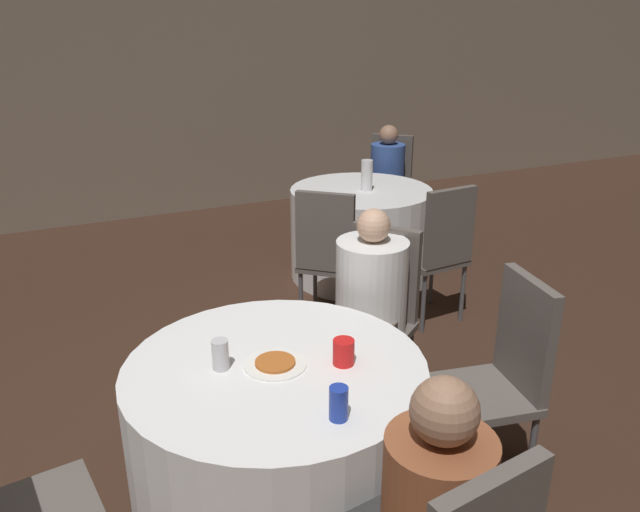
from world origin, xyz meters
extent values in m
cube|color=#7A6B5B|center=(0.00, 4.60, 1.40)|extent=(16.00, 0.06, 2.80)
cylinder|color=white|center=(0.06, 0.00, 0.37)|extent=(1.20, 1.20, 0.73)
cylinder|color=white|center=(1.64, 2.18, 0.37)|extent=(1.12, 1.12, 0.73)
cube|color=#59514C|center=(0.80, 0.54, 0.44)|extent=(0.56, 0.56, 0.04)
cube|color=#59514C|center=(0.95, 0.65, 0.72)|extent=(0.26, 0.34, 0.52)
cylinder|color=#4C4C51|center=(0.76, 0.30, 0.21)|extent=(0.03, 0.03, 0.42)
cylinder|color=#4C4C51|center=(0.56, 0.58, 0.21)|extent=(0.03, 0.03, 0.42)
cylinder|color=#4C4C51|center=(1.04, 0.51, 0.21)|extent=(0.03, 0.03, 0.42)
cylinder|color=#4C4C51|center=(0.84, 0.78, 0.21)|extent=(0.03, 0.03, 0.42)
cube|color=#59514C|center=(0.96, -0.18, 0.44)|extent=(0.47, 0.47, 0.04)
cube|color=#59514C|center=(1.14, -0.21, 0.72)|extent=(0.12, 0.38, 0.52)
cylinder|color=#4C4C51|center=(0.76, -0.31, 0.21)|extent=(0.03, 0.03, 0.42)
cylinder|color=#4C4C51|center=(0.83, 0.02, 0.21)|extent=(0.03, 0.03, 0.42)
cylinder|color=#4C4C51|center=(1.10, -0.38, 0.21)|extent=(0.03, 0.03, 0.42)
cylinder|color=#4C4C51|center=(1.16, -0.04, 0.21)|extent=(0.03, 0.03, 0.42)
cube|color=#59514C|center=(1.70, 1.30, 0.44)|extent=(0.43, 0.43, 0.04)
cube|color=#59514C|center=(1.71, 1.12, 0.72)|extent=(0.38, 0.08, 0.52)
cylinder|color=#4C4C51|center=(1.52, 1.46, 0.21)|extent=(0.03, 0.03, 0.42)
cylinder|color=#4C4C51|center=(1.86, 1.48, 0.21)|extent=(0.03, 0.03, 0.42)
cylinder|color=#4C4C51|center=(1.54, 1.12, 0.21)|extent=(0.03, 0.03, 0.42)
cylinder|color=#4C4C51|center=(1.88, 1.15, 0.21)|extent=(0.03, 0.03, 0.42)
cube|color=#59514C|center=(1.06, 1.52, 0.44)|extent=(0.56, 0.56, 0.04)
cube|color=#59514C|center=(0.94, 1.39, 0.72)|extent=(0.32, 0.29, 0.52)
cylinder|color=#4C4C51|center=(1.04, 1.76, 0.21)|extent=(0.03, 0.03, 0.42)
cylinder|color=#4C4C51|center=(1.30, 1.54, 0.21)|extent=(0.03, 0.03, 0.42)
cylinder|color=#4C4C51|center=(0.82, 1.50, 0.21)|extent=(0.03, 0.03, 0.42)
cylinder|color=#4C4C51|center=(1.07, 1.28, 0.21)|extent=(0.03, 0.03, 0.42)
cube|color=#59514C|center=(2.26, 2.81, 0.44)|extent=(0.57, 0.57, 0.04)
cube|color=#59514C|center=(2.38, 2.94, 0.72)|extent=(0.31, 0.30, 0.52)
cylinder|color=#4C4C51|center=(2.26, 2.57, 0.21)|extent=(0.03, 0.03, 0.42)
cylinder|color=#4C4C51|center=(2.02, 2.81, 0.21)|extent=(0.03, 0.03, 0.42)
cylinder|color=#4C4C51|center=(2.50, 2.82, 0.21)|extent=(0.03, 0.03, 0.42)
cylinder|color=#4C4C51|center=(2.25, 3.05, 0.21)|extent=(0.03, 0.03, 0.42)
sphere|color=#997056|center=(0.18, -0.91, 1.06)|extent=(0.18, 0.18, 0.18)
cylinder|color=#4C4238|center=(0.62, 0.41, 0.23)|extent=(0.24, 0.24, 0.46)
cube|color=#4C4238|center=(0.71, 0.48, 0.51)|extent=(0.47, 0.47, 0.12)
cylinder|color=white|center=(0.80, 0.54, 0.71)|extent=(0.37, 0.37, 0.49)
sphere|color=tan|center=(0.80, 0.54, 1.04)|extent=(0.17, 0.17, 0.17)
cylinder|color=black|center=(2.10, 2.66, 0.23)|extent=(0.24, 0.24, 0.46)
cube|color=black|center=(2.18, 2.73, 0.51)|extent=(0.43, 0.43, 0.12)
cylinder|color=#33519E|center=(2.26, 2.81, 0.69)|extent=(0.31, 0.31, 0.46)
sphere|color=#997056|center=(2.26, 2.81, 1.01)|extent=(0.17, 0.17, 0.17)
cylinder|color=white|center=(0.06, 0.00, 0.73)|extent=(0.25, 0.25, 0.01)
cylinder|color=#B25B23|center=(0.06, 0.00, 0.74)|extent=(0.16, 0.16, 0.01)
cylinder|color=#1E38A5|center=(0.13, -0.42, 0.79)|extent=(0.07, 0.07, 0.12)
cylinder|color=silver|center=(-0.14, 0.07, 0.79)|extent=(0.07, 0.07, 0.12)
cylinder|color=red|center=(0.30, -0.11, 0.78)|extent=(0.09, 0.09, 0.10)
cylinder|color=white|center=(1.66, 2.14, 0.85)|extent=(0.09, 0.09, 0.24)
camera|label=1|loc=(-0.69, -2.00, 2.01)|focal=35.00mm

